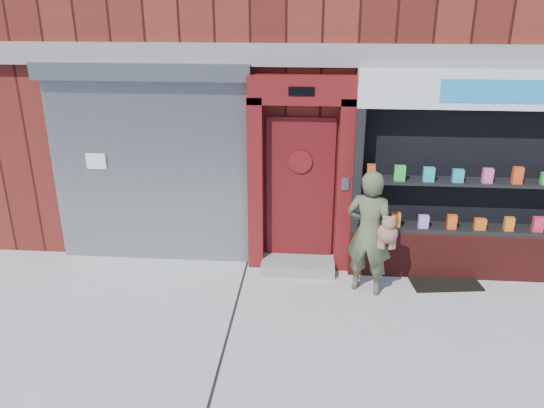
# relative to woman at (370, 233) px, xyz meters

# --- Properties ---
(ground) EXTENTS (80.00, 80.00, 0.00)m
(ground) POSITION_rel_woman_xyz_m (-0.24, -1.18, -0.89)
(ground) COLOR #9E9E99
(ground) RESTS_ON ground
(shutter_bay) EXTENTS (3.10, 0.30, 3.04)m
(shutter_bay) POSITION_rel_woman_xyz_m (-3.24, 0.75, 0.83)
(shutter_bay) COLOR gray
(shutter_bay) RESTS_ON ground
(red_door_bay) EXTENTS (1.52, 0.58, 2.90)m
(red_door_bay) POSITION_rel_woman_xyz_m (-0.99, 0.68, 0.56)
(red_door_bay) COLOR #530E0F
(red_door_bay) RESTS_ON ground
(pharmacy_bay) EXTENTS (3.50, 0.41, 3.00)m
(pharmacy_bay) POSITION_rel_woman_xyz_m (1.51, 0.64, 0.48)
(pharmacy_bay) COLOR #571814
(pharmacy_bay) RESTS_ON ground
(woman) EXTENTS (0.75, 0.62, 1.77)m
(woman) POSITION_rel_woman_xyz_m (0.00, 0.00, 0.00)
(woman) COLOR #4F583A
(woman) RESTS_ON ground
(doormat) EXTENTS (1.06, 0.81, 0.02)m
(doormat) POSITION_rel_woman_xyz_m (1.15, 0.37, -0.88)
(doormat) COLOR black
(doormat) RESTS_ON ground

